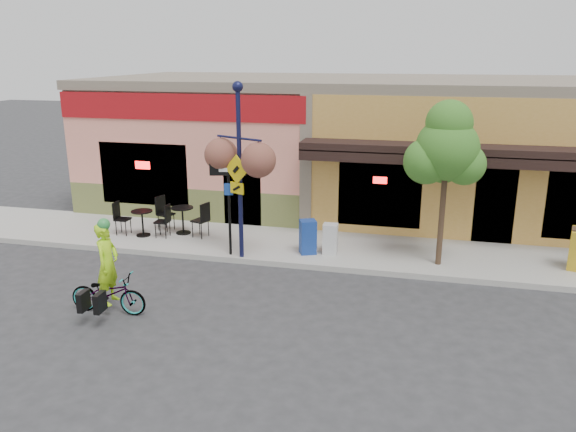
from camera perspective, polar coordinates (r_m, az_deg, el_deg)
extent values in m
plane|color=#2D2D30|center=(13.92, 2.94, -6.33)|extent=(90.00, 90.00, 0.00)
cube|color=#9E9B93|center=(15.74, 4.29, -3.34)|extent=(24.00, 3.00, 0.15)
cube|color=#A8A59E|center=(14.40, 3.35, -5.23)|extent=(24.00, 0.12, 0.15)
imported|color=maroon|center=(12.58, -17.80, -7.50)|extent=(1.71, 0.65, 0.88)
imported|color=#B0F319|center=(12.39, -17.77, -5.71)|extent=(0.44, 0.65, 1.75)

